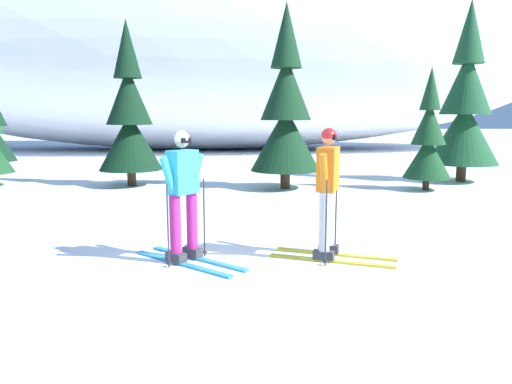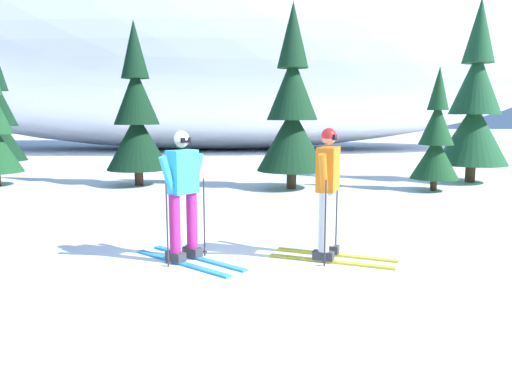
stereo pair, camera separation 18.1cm
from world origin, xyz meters
name	(u,v)px [view 1 (the left image)]	position (x,y,z in m)	size (l,w,h in m)	color
ground_plane	(199,265)	(0.00, 0.00, 0.00)	(120.00, 120.00, 0.00)	white
skier_orange_jacket	(328,190)	(1.77, 0.28, 0.96)	(1.78, 1.04, 1.82)	gold
skier_cyan_jacket	(184,195)	(-0.21, 0.20, 0.92)	(1.63, 1.47, 1.78)	#2893CC
pine_tree_center_left	(129,118)	(-2.54, 7.45, 1.90)	(1.75, 1.75, 4.54)	#47301E
pine_tree_center_right	(286,112)	(1.74, 6.86, 2.04)	(1.88, 1.88, 4.88)	#47301E
pine_tree_right	(428,139)	(5.46, 6.46, 1.34)	(1.24, 1.24, 3.21)	#47301E
pine_tree_far_right	(465,107)	(7.14, 8.12, 2.20)	(2.03, 2.03, 5.27)	#47301E
snow_ridge_background	(200,42)	(-1.78, 22.03, 5.96)	(42.55, 14.03, 11.93)	white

